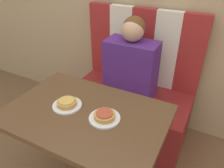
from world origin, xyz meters
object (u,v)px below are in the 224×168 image
at_px(plate_left, 68,105).
at_px(pizza_left, 67,102).
at_px(pizza_right, 105,115).
at_px(person, 131,62).
at_px(plate_right, 105,118).

relative_size(plate_left, pizza_left, 1.48).
bearing_deg(pizza_right, person, 100.77).
relative_size(person, plate_right, 3.78).
height_order(plate_left, pizza_right, pizza_right).
relative_size(person, plate_left, 3.78).
bearing_deg(plate_right, person, 100.77).
xyz_separation_m(plate_left, pizza_left, (0.00, 0.00, 0.02)).
distance_m(plate_right, pizza_right, 0.02).
bearing_deg(pizza_right, plate_left, 180.00).
distance_m(person, plate_right, 0.69).
distance_m(pizza_left, pizza_right, 0.26).
bearing_deg(pizza_left, person, 79.23).
bearing_deg(plate_left, pizza_right, 0.00).
relative_size(person, pizza_left, 5.59).
bearing_deg(plate_right, plate_left, 180.00).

